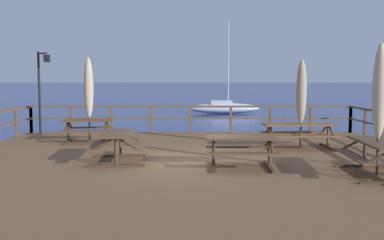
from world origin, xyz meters
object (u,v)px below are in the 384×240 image
(picnic_table_front_right, at_px, (381,150))
(lamp_post_hooked, at_px, (44,80))
(picnic_table_mid_right, at_px, (243,145))
(patio_umbrella_short_mid, at_px, (382,92))
(sailboat_distant, at_px, (226,108))
(picnic_table_front_left, at_px, (89,126))
(patio_umbrella_short_front, at_px, (303,92))
(picnic_table_mid_left, at_px, (301,130))
(picnic_table_back_right, at_px, (120,141))
(patio_umbrella_tall_mid_left, at_px, (91,88))

(picnic_table_front_right, height_order, lamp_post_hooked, lamp_post_hooked)
(picnic_table_mid_right, height_order, patio_umbrella_short_mid, patio_umbrella_short_mid)
(picnic_table_front_right, relative_size, sailboat_distant, 0.29)
(picnic_table_front_left, bearing_deg, patio_umbrella_short_mid, -35.11)
(picnic_table_front_left, height_order, lamp_post_hooked, lamp_post_hooked)
(picnic_table_mid_right, height_order, patio_umbrella_short_front, patio_umbrella_short_front)
(lamp_post_hooked, xyz_separation_m, sailboat_distant, (8.48, 21.14, -2.42))
(patio_umbrella_short_front, distance_m, sailboat_distant, 24.64)
(patio_umbrella_short_front, bearing_deg, lamp_post_hooked, 159.49)
(picnic_table_front_left, height_order, sailboat_distant, sailboat_distant)
(picnic_table_mid_right, relative_size, patio_umbrella_short_front, 0.63)
(sailboat_distant, bearing_deg, picnic_table_front_right, -87.07)
(patio_umbrella_short_mid, bearing_deg, picnic_table_mid_left, 101.30)
(patio_umbrella_short_front, bearing_deg, picnic_table_mid_left, 158.62)
(picnic_table_mid_left, distance_m, picnic_table_back_right, 5.75)
(picnic_table_back_right, bearing_deg, picnic_table_front_left, 113.99)
(picnic_table_front_right, height_order, patio_umbrella_short_mid, patio_umbrella_short_mid)
(picnic_table_mid_left, bearing_deg, picnic_table_front_left, 168.78)
(patio_umbrella_tall_mid_left, xyz_separation_m, patio_umbrella_short_mid, (7.67, -5.50, 0.04))
(picnic_table_mid_left, distance_m, picnic_table_mid_right, 3.80)
(picnic_table_mid_right, height_order, picnic_table_back_right, same)
(patio_umbrella_short_front, height_order, lamp_post_hooked, lamp_post_hooked)
(lamp_post_hooked, bearing_deg, picnic_table_front_right, -36.62)
(picnic_table_front_right, xyz_separation_m, picnic_table_back_right, (-6.12, 1.67, -0.01))
(sailboat_distant, bearing_deg, patio_umbrella_short_front, -88.49)
(sailboat_distant, bearing_deg, picnic_table_mid_left, -88.60)
(patio_umbrella_short_front, xyz_separation_m, patio_umbrella_short_mid, (0.77, -4.04, 0.13))
(patio_umbrella_tall_mid_left, bearing_deg, lamp_post_hooked, 138.69)
(patio_umbrella_short_mid, height_order, sailboat_distant, sailboat_distant)
(picnic_table_mid_left, relative_size, patio_umbrella_short_mid, 0.76)
(picnic_table_mid_right, bearing_deg, patio_umbrella_short_front, 55.15)
(picnic_table_mid_right, relative_size, patio_umbrella_short_mid, 0.59)
(picnic_table_back_right, distance_m, sailboat_distant, 27.26)
(patio_umbrella_tall_mid_left, relative_size, patio_umbrella_short_mid, 0.98)
(patio_umbrella_tall_mid_left, distance_m, patio_umbrella_short_mid, 9.43)
(lamp_post_hooked, bearing_deg, picnic_table_back_right, -56.28)
(picnic_table_front_left, height_order, picnic_table_back_right, same)
(picnic_table_mid_left, height_order, picnic_table_front_left, same)
(patio_umbrella_short_front, bearing_deg, picnic_table_mid_right, -124.85)
(patio_umbrella_tall_mid_left, bearing_deg, picnic_table_mid_left, -11.88)
(picnic_table_front_left, xyz_separation_m, patio_umbrella_short_mid, (7.72, -5.43, 1.33))
(picnic_table_front_right, xyz_separation_m, sailboat_distant, (-1.46, 28.52, -0.88))
(patio_umbrella_tall_mid_left, bearing_deg, picnic_table_back_right, -67.07)
(picnic_table_front_left, relative_size, patio_umbrella_short_mid, 0.59)
(patio_umbrella_short_mid, bearing_deg, patio_umbrella_short_front, 100.73)
(picnic_table_mid_right, bearing_deg, picnic_table_mid_left, 55.86)
(picnic_table_front_left, relative_size, picnic_table_front_right, 0.79)
(picnic_table_front_right, distance_m, patio_umbrella_short_mid, 1.32)
(picnic_table_mid_right, bearing_deg, picnic_table_front_right, -15.78)
(patio_umbrella_short_front, bearing_deg, patio_umbrella_short_mid, -79.27)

